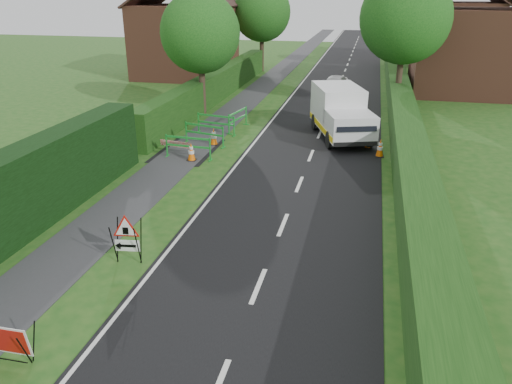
{
  "coord_description": "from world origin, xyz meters",
  "views": [
    {
      "loc": [
        4.78,
        -9.23,
        6.86
      ],
      "look_at": [
        1.7,
        4.23,
        1.15
      ],
      "focal_mm": 35.0,
      "sensor_mm": 36.0,
      "label": 1
    }
  ],
  "objects_px": {
    "works_van": "(341,112)",
    "hatchback_car": "(335,85)",
    "red_rect_sign": "(7,341)",
    "triangle_sign": "(125,236)"
  },
  "relations": [
    {
      "from": "red_rect_sign",
      "to": "hatchback_car",
      "type": "relative_size",
      "value": 0.26
    },
    {
      "from": "works_van",
      "to": "hatchback_car",
      "type": "bearing_deg",
      "value": 77.57
    },
    {
      "from": "red_rect_sign",
      "to": "hatchback_car",
      "type": "height_order",
      "value": "hatchback_car"
    },
    {
      "from": "triangle_sign",
      "to": "works_van",
      "type": "relative_size",
      "value": 0.21
    },
    {
      "from": "works_van",
      "to": "triangle_sign",
      "type": "bearing_deg",
      "value": -127.38
    },
    {
      "from": "works_van",
      "to": "hatchback_car",
      "type": "relative_size",
      "value": 1.51
    },
    {
      "from": "works_van",
      "to": "hatchback_car",
      "type": "distance_m",
      "value": 10.61
    },
    {
      "from": "triangle_sign",
      "to": "works_van",
      "type": "height_order",
      "value": "works_van"
    },
    {
      "from": "red_rect_sign",
      "to": "triangle_sign",
      "type": "bearing_deg",
      "value": 81.31
    },
    {
      "from": "works_van",
      "to": "red_rect_sign",
      "type": "bearing_deg",
      "value": -124.94
    }
  ]
}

